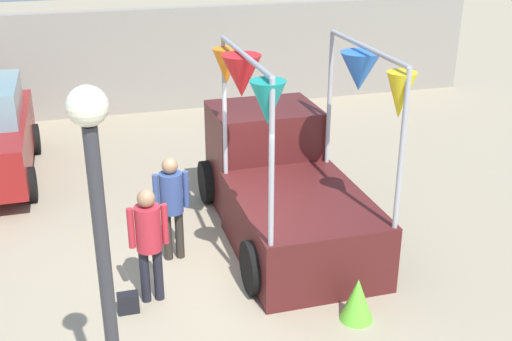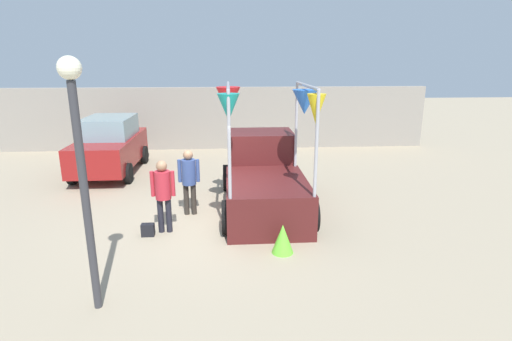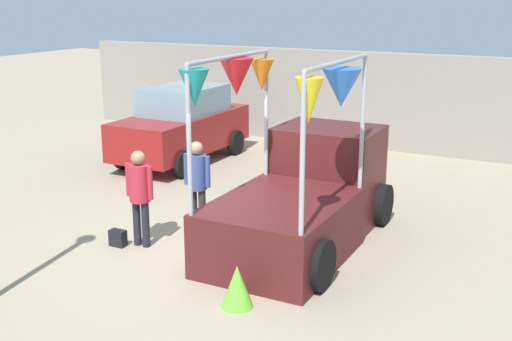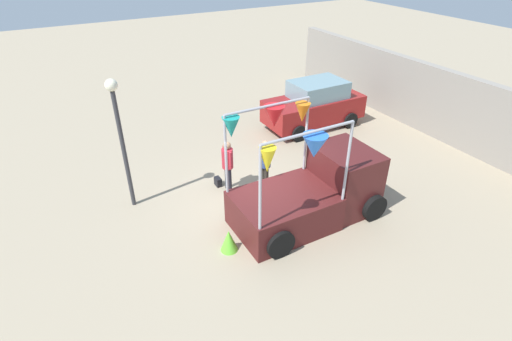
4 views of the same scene
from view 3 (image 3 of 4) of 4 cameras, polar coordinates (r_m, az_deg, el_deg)
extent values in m
plane|color=gray|center=(10.91, -4.56, -6.73)|extent=(60.00, 60.00, 0.00)
cube|color=#4C1919|center=(10.17, 2.20, -5.35)|extent=(1.90, 2.60, 1.00)
cube|color=#4C1919|center=(11.79, 6.37, -0.43)|extent=(1.80, 1.40, 1.80)
cube|color=#8CB2C6|center=(11.68, 6.43, 1.70)|extent=(1.76, 1.37, 0.60)
cylinder|color=black|center=(12.60, 2.85, -1.77)|extent=(0.22, 0.76, 0.76)
cylinder|color=black|center=(11.98, 11.15, -2.98)|extent=(0.22, 0.76, 0.76)
cylinder|color=black|center=(10.06, -4.46, -6.35)|extent=(0.22, 0.76, 0.76)
cylinder|color=black|center=(9.27, 5.69, -8.35)|extent=(0.22, 0.76, 0.76)
cylinder|color=#A5A5AD|center=(11.16, 0.91, 5.03)|extent=(0.07, 0.07, 2.18)
cylinder|color=#A5A5AD|center=(10.52, 9.45, 4.17)|extent=(0.07, 0.07, 2.18)
cylinder|color=#A5A5AD|center=(9.09, -5.98, 2.52)|extent=(0.07, 0.07, 2.18)
cylinder|color=#A5A5AD|center=(8.28, 4.15, 1.28)|extent=(0.07, 0.07, 2.18)
cylinder|color=#A5A5AD|center=(9.95, -2.25, 10.06)|extent=(0.07, 2.44, 0.07)
cylinder|color=#A5A5AD|center=(9.22, 7.34, 9.51)|extent=(0.07, 2.44, 0.07)
cone|color=teal|center=(9.09, -5.52, 7.31)|extent=(0.63, 0.63, 0.54)
cone|color=yellow|center=(8.30, 4.71, 6.21)|extent=(0.44, 0.44, 0.60)
cone|color=red|center=(10.13, -1.75, 8.33)|extent=(0.77, 0.77, 0.58)
cone|color=blue|center=(9.42, 7.62, 7.32)|extent=(0.59, 0.59, 0.56)
cone|color=orange|center=(10.91, 0.52, 8.48)|extent=(0.58, 0.58, 0.53)
cube|color=maroon|center=(16.18, -6.64, 3.46)|extent=(1.70, 4.00, 0.90)
cube|color=#72939E|center=(16.16, -6.43, 6.26)|extent=(1.50, 2.10, 0.66)
cylinder|color=black|center=(17.76, -6.63, 3.05)|extent=(0.18, 0.64, 0.64)
cylinder|color=black|center=(16.88, -1.83, 2.49)|extent=(0.18, 0.64, 0.64)
cylinder|color=black|center=(15.80, -11.68, 1.27)|extent=(0.18, 0.64, 0.64)
cylinder|color=black|center=(14.82, -6.54, 0.55)|extent=(0.18, 0.64, 0.64)
cylinder|color=black|center=(10.99, -10.54, -4.58)|extent=(0.13, 0.13, 0.79)
cylinder|color=black|center=(10.88, -9.78, -4.74)|extent=(0.13, 0.13, 0.79)
cylinder|color=#B22633|center=(10.71, -10.34, -1.11)|extent=(0.34, 0.34, 0.62)
sphere|color=#997051|center=(10.60, -10.45, 1.12)|extent=(0.24, 0.24, 0.24)
cylinder|color=#B22633|center=(10.84, -11.27, -0.79)|extent=(0.09, 0.09, 0.56)
cylinder|color=#B22633|center=(10.58, -9.40, -1.11)|extent=(0.09, 0.09, 0.56)
cylinder|color=#2D2823|center=(11.52, -5.56, -3.44)|extent=(0.13, 0.13, 0.78)
cylinder|color=#2D2823|center=(11.43, -4.80, -3.58)|extent=(0.13, 0.13, 0.78)
cylinder|color=#33477F|center=(11.26, -5.27, -0.14)|extent=(0.34, 0.34, 0.62)
sphere|color=#997051|center=(11.16, -5.32, 1.98)|extent=(0.24, 0.24, 0.24)
cylinder|color=#33477F|center=(11.37, -6.21, 0.15)|extent=(0.09, 0.09, 0.56)
cylinder|color=#33477F|center=(11.14, -4.32, -0.12)|extent=(0.09, 0.09, 0.56)
cube|color=black|center=(11.09, -12.18, -5.89)|extent=(0.28, 0.16, 0.28)
cube|color=gray|center=(17.85, 9.51, 6.21)|extent=(18.00, 0.36, 2.60)
cone|color=#66CC33|center=(8.79, -1.68, -10.25)|extent=(0.55, 0.55, 0.60)
camera|label=1|loc=(7.13, -60.70, 15.34)|focal=45.00mm
camera|label=2|loc=(4.92, -65.93, 2.09)|focal=28.00mm
camera|label=4|loc=(5.68, 75.84, 34.84)|focal=28.00mm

